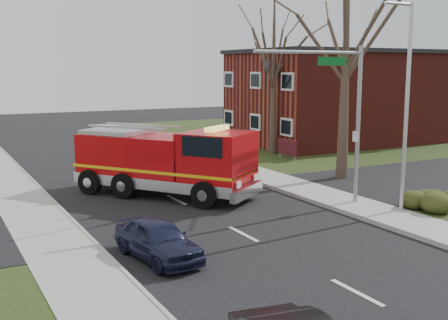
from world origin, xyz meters
name	(u,v)px	position (x,y,z in m)	size (l,w,h in m)	color
ground	(243,234)	(0.00, 0.00, 0.00)	(120.00, 120.00, 0.00)	black
sidewalk_right	(374,212)	(6.20, 0.00, 0.07)	(2.40, 80.00, 0.15)	gray
sidewalk_left	(68,260)	(-6.20, 0.00, 0.07)	(2.40, 80.00, 0.15)	gray
brick_building	(338,97)	(19.00, 18.00, 3.66)	(15.40, 10.40, 7.25)	maroon
health_center_sign	(287,147)	(10.50, 12.50, 0.88)	(0.12, 2.00, 1.40)	#451017
hedge_corner	(443,197)	(9.00, -1.00, 0.58)	(2.80, 2.00, 0.90)	#303513
bare_tree_near	(346,37)	(9.50, 6.00, 7.41)	(6.00, 6.00, 12.00)	#3A2D22
bare_tree_far	(274,59)	(11.00, 15.00, 6.49)	(5.25, 5.25, 10.50)	#3A2D22
traffic_signal_mast	(335,97)	(5.21, 1.50, 4.71)	(5.29, 0.18, 6.80)	gray
streetlight_pole	(406,102)	(7.14, -0.50, 4.55)	(1.48, 0.16, 8.40)	#B7BABF
fire_engine	(167,163)	(-0.02, 7.04, 1.52)	(7.14, 8.44, 3.36)	#A6070B
parked_car_maroon	(158,239)	(-3.65, -1.00, 0.64)	(1.51, 3.74, 1.27)	#191C37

